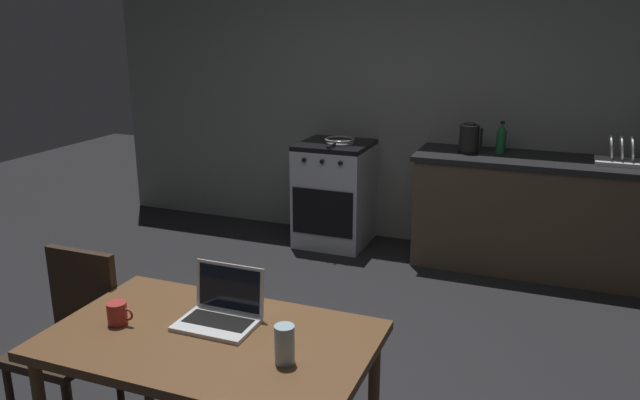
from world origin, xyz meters
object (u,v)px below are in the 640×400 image
chair (72,331)px  dish_rack (620,158)px  frying_pan (339,141)px  electric_kettle (469,139)px  bottle_b (501,138)px  drinking_glass (285,344)px  laptop (221,312)px  dining_table (211,352)px  coffee_mug (118,313)px  stove_oven (335,193)px

chair → dish_rack: dish_rack is taller
dish_rack → frying_pan: bearing=-179.3°
electric_kettle → bottle_b: (0.24, 0.08, 0.01)m
frying_pan → drinking_glass: (0.89, -3.10, -0.13)m
chair → electric_kettle: electric_kettle is taller
electric_kettle → laptop: bearing=-101.0°
dining_table → dish_rack: 3.48m
dining_table → laptop: laptop is taller
laptop → drinking_glass: size_ratio=2.14×
dining_table → coffee_mug: coffee_mug is taller
laptop → coffee_mug: (-0.39, -0.17, 0.00)m
dining_table → dish_rack: bearing=61.5°
frying_pan → dish_rack: 2.18m
stove_oven → drinking_glass: (0.94, -3.12, 0.35)m
laptop → electric_kettle: size_ratio=1.35×
stove_oven → electric_kettle: (1.13, 0.00, 0.57)m
laptop → bottle_b: 3.13m
chair → laptop: 0.88m
stove_oven → dish_rack: dish_rack is taller
electric_kettle → coffee_mug: bearing=-107.2°
dining_table → dish_rack: (1.65, 3.05, 0.30)m
laptop → electric_kettle: bearing=74.5°
chair → bottle_b: (1.64, 3.00, 0.52)m
dining_table → stove_oven: bearing=100.7°
stove_oven → dining_table: 3.11m
stove_oven → bottle_b: 1.49m
electric_kettle → frying_pan: electric_kettle is taller
chair → bottle_b: size_ratio=3.50×
dining_table → coffee_mug: 0.43m
dining_table → frying_pan: 3.08m
stove_oven → dish_rack: (2.23, 0.00, 0.50)m
drinking_glass → dish_rack: size_ratio=0.44×
chair → dish_rack: size_ratio=2.61×
stove_oven → electric_kettle: 1.27m
electric_kettle → dish_rack: electric_kettle is taller
electric_kettle → drinking_glass: (-0.19, -3.12, -0.22)m
laptop → drinking_glass: (0.38, -0.19, 0.03)m
electric_kettle → chair: bearing=-115.7°
frying_pan → electric_kettle: bearing=1.5°
chair → dish_rack: 3.87m
dining_table → drinking_glass: drinking_glass is taller
chair → laptop: (0.83, -0.02, 0.26)m
electric_kettle → dish_rack: bearing=0.0°
frying_pan → chair: bearing=-96.4°
chair → laptop: bearing=-0.7°
dish_rack → chair: bearing=-130.7°
electric_kettle → bottle_b: size_ratio=0.94×
chair → frying_pan: bearing=84.1°
dish_rack → electric_kettle: bearing=-180.0°
chair → electric_kettle: (1.41, 2.92, 0.51)m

